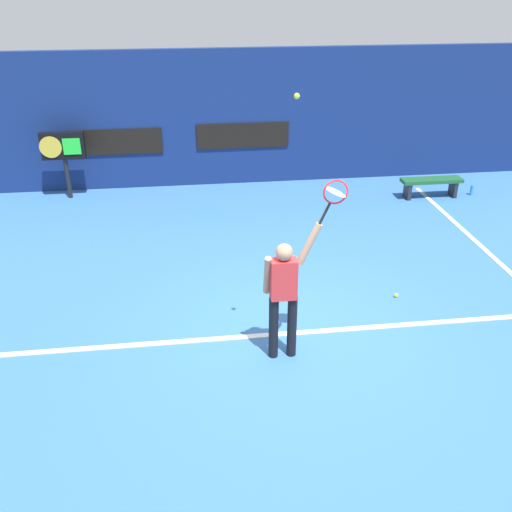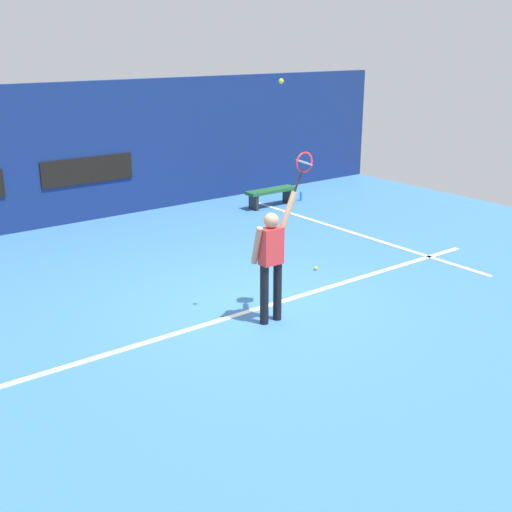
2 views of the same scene
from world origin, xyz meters
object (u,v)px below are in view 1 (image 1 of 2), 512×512
at_px(tennis_ball, 297,96).
at_px(tennis_racket, 334,195).
at_px(tennis_player, 284,291).
at_px(court_bench, 431,183).
at_px(water_bottle, 472,190).
at_px(spare_ball, 396,295).
at_px(scoreboard_clock, 63,148).

bearing_deg(tennis_ball, tennis_racket, 10.08).
distance_m(tennis_player, court_bench, 7.10).
relative_size(water_bottle, spare_ball, 3.53).
bearing_deg(tennis_racket, tennis_ball, -169.92).
relative_size(tennis_racket, spare_ball, 9.14).
bearing_deg(spare_ball, scoreboard_clock, 138.29).
relative_size(tennis_racket, court_bench, 0.44).
bearing_deg(spare_ball, tennis_racket, -139.47).
bearing_deg(scoreboard_clock, spare_ball, -41.71).
relative_size(tennis_player, tennis_racket, 3.15).
xyz_separation_m(tennis_racket, court_bench, (3.83, 5.52, -1.98)).
relative_size(tennis_player, tennis_ball, 28.82).
relative_size(tennis_player, scoreboard_clock, 1.28).
bearing_deg(court_bench, tennis_racket, -124.70).
bearing_deg(tennis_player, court_bench, 51.35).
height_order(tennis_racket, spare_ball, tennis_racket).
bearing_deg(tennis_player, tennis_ball, -53.52).
xyz_separation_m(tennis_racket, scoreboard_clock, (-4.43, 6.57, -1.15)).
bearing_deg(scoreboard_clock, court_bench, -7.22).
height_order(tennis_player, tennis_racket, tennis_racket).
relative_size(tennis_ball, court_bench, 0.05).
xyz_separation_m(tennis_player, water_bottle, (5.43, 5.52, -0.89)).
bearing_deg(tennis_player, tennis_racket, -0.41).
height_order(tennis_player, tennis_ball, tennis_ball).
distance_m(scoreboard_clock, court_bench, 8.37).
height_order(tennis_ball, court_bench, tennis_ball).
relative_size(court_bench, water_bottle, 5.83).
relative_size(tennis_racket, tennis_ball, 9.14).
bearing_deg(scoreboard_clock, tennis_player, -59.65).
bearing_deg(tennis_ball, tennis_player, 126.48).
relative_size(tennis_racket, water_bottle, 2.59).
distance_m(tennis_ball, spare_ball, 4.25).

